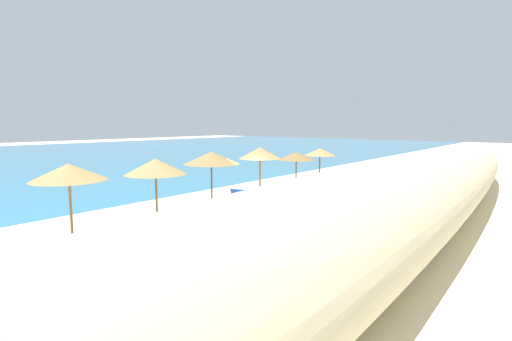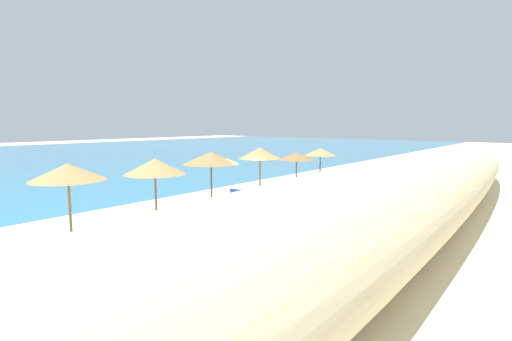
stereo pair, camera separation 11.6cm
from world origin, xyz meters
The scene contains 12 objects.
ground_plane centered at (0.00, 0.00, 0.00)m, with size 160.00×160.00×0.00m, color beige.
dune_ridge centered at (-3.44, -7.32, 1.49)m, with size 46.95×4.02×2.98m, color beige.
beach_umbrella_0 centered at (-8.28, 1.09, 2.53)m, with size 2.40×2.40×2.82m.
beach_umbrella_1 centered at (-4.84, 1.13, 2.41)m, with size 2.43×2.43×2.73m.
beach_umbrella_2 centered at (-1.66, 1.23, 2.52)m, with size 2.58×2.58×2.81m.
beach_umbrella_3 centered at (2.08, 1.32, 2.52)m, with size 2.28×2.28×2.83m.
beach_umbrella_4 centered at (5.42, 1.16, 2.14)m, with size 2.25×2.25×2.38m.
beach_umbrella_5 centered at (8.64, 1.36, 2.20)m, with size 2.14×2.14×2.46m.
lounge_chair_0 centered at (5.69, 0.32, 0.38)m, with size 1.71×1.32×0.96m.
lounge_chair_1 centered at (-1.81, -0.29, 0.48)m, with size 1.73×1.07×1.21m.
wooden_signpost centered at (-11.31, -3.05, 0.97)m, with size 0.84×0.26×1.61m.
cooler_box centered at (-1.75, -2.22, 0.21)m, with size 0.52×0.33×0.41m, color blue.
Camera 1 is at (-14.17, -11.47, 4.12)m, focal length 27.13 mm.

